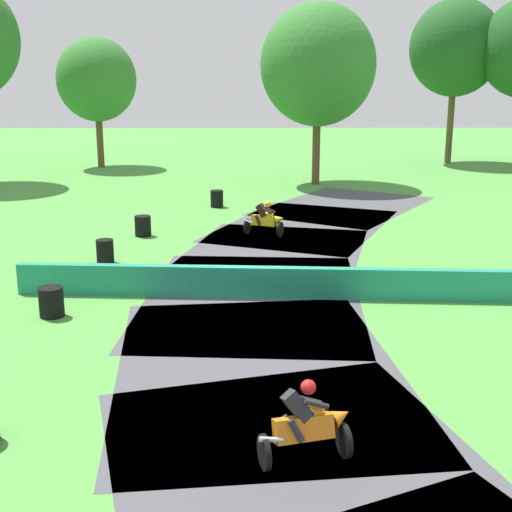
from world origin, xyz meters
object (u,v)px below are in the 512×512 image
(motorcycle_chase_orange, at_px, (308,424))
(tire_stack_far, at_px, (51,302))
(tire_stack_mid_b, at_px, (105,251))
(tire_stack_near, at_px, (217,199))
(motorcycle_lead_yellow, at_px, (266,219))
(tire_stack_mid_a, at_px, (143,226))

(motorcycle_chase_orange, xyz_separation_m, tire_stack_far, (-6.20, 7.03, -0.24))
(tire_stack_mid_b, bearing_deg, tire_stack_near, 71.42)
(motorcycle_lead_yellow, bearing_deg, tire_stack_mid_a, -179.51)
(motorcycle_lead_yellow, distance_m, tire_stack_far, 10.95)
(tire_stack_mid_a, bearing_deg, tire_stack_near, 66.20)
(motorcycle_chase_orange, bearing_deg, tire_stack_near, 96.51)
(tire_stack_near, bearing_deg, tire_stack_mid_a, -113.80)
(motorcycle_lead_yellow, distance_m, tire_stack_mid_b, 6.78)
(motorcycle_lead_yellow, bearing_deg, tire_stack_far, -122.31)
(motorcycle_chase_orange, bearing_deg, tire_stack_mid_b, 115.38)
(tire_stack_near, bearing_deg, motorcycle_chase_orange, -83.49)
(motorcycle_chase_orange, distance_m, tire_stack_near, 22.32)
(tire_stack_mid_a, xyz_separation_m, tire_stack_far, (-1.04, -9.21, -0.00))
(tire_stack_mid_b, xyz_separation_m, tire_stack_far, (-0.35, -5.29, 0.00))
(tire_stack_near, bearing_deg, tire_stack_far, -103.59)
(tire_stack_near, relative_size, tire_stack_far, 1.00)
(motorcycle_chase_orange, bearing_deg, tire_stack_far, 131.40)
(motorcycle_lead_yellow, bearing_deg, motorcycle_chase_orange, -88.78)
(tire_stack_near, xyz_separation_m, tire_stack_far, (-3.66, -15.15, -0.00))
(tire_stack_near, relative_size, tire_stack_mid_b, 1.00)
(motorcycle_lead_yellow, xyz_separation_m, tire_stack_far, (-5.85, -9.25, -0.26))
(tire_stack_far, bearing_deg, motorcycle_chase_orange, -48.60)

